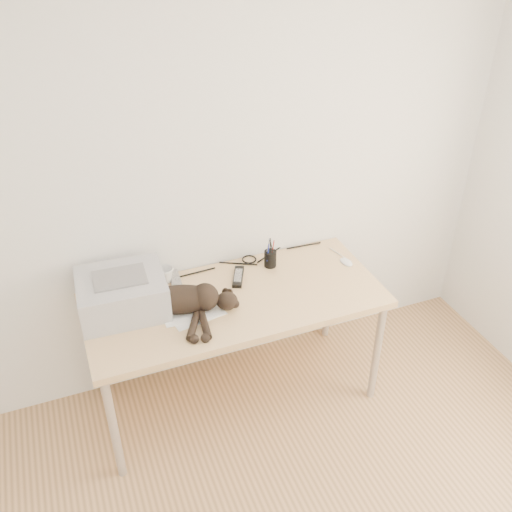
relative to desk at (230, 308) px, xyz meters
name	(u,v)px	position (x,y,z in m)	size (l,w,h in m)	color
wall_back	(210,176)	(0.00, 0.27, 0.69)	(3.50, 3.50, 0.00)	white
desk	(230,308)	(0.00, 0.00, 0.00)	(1.60, 0.70, 0.74)	#D3B47C
printer	(122,294)	(-0.57, 0.03, 0.23)	(0.46, 0.40, 0.21)	#A5A5A9
papers	(192,311)	(-0.25, -0.12, 0.14)	(0.32, 0.24, 0.01)	white
cat	(176,302)	(-0.32, -0.10, 0.20)	(0.69, 0.43, 0.16)	black
mug	(166,275)	(-0.31, 0.19, 0.18)	(0.09, 0.09, 0.09)	white
pen_cup	(270,258)	(0.29, 0.13, 0.18)	(0.07, 0.07, 0.18)	black
remote_grey	(176,281)	(-0.26, 0.16, 0.14)	(0.05, 0.20, 0.02)	slate
remote_black	(238,277)	(0.08, 0.07, 0.14)	(0.05, 0.19, 0.02)	black
mouse	(346,261)	(0.72, -0.01, 0.15)	(0.06, 0.10, 0.03)	white
cable_tangle	(217,266)	(0.00, 0.22, 0.14)	(1.36, 0.09, 0.01)	black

